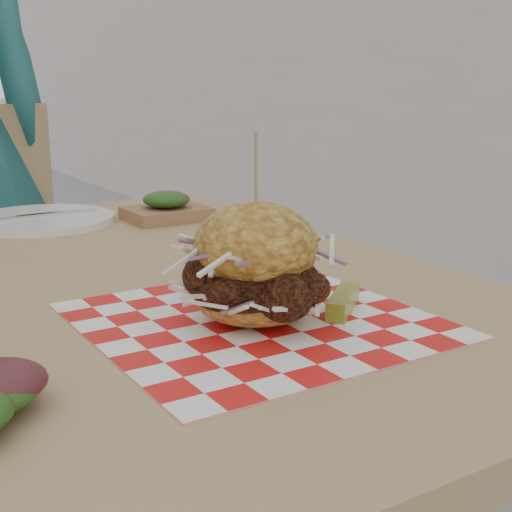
# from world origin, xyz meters

# --- Properties ---
(patio_table) EXTENTS (0.80, 1.20, 0.75)m
(patio_table) POSITION_xyz_m (-0.01, -0.34, 0.67)
(patio_table) COLOR tan
(patio_table) RESTS_ON ground
(paper_liner) EXTENTS (0.36, 0.36, 0.00)m
(paper_liner) POSITION_xyz_m (0.03, -0.59, 0.75)
(paper_liner) COLOR red
(paper_liner) RESTS_ON patio_table
(sandwich) EXTENTS (0.18, 0.18, 0.21)m
(sandwich) POSITION_xyz_m (0.03, -0.59, 0.81)
(sandwich) COLOR gold
(sandwich) RESTS_ON paper_liner
(pickle_spear) EXTENTS (0.09, 0.08, 0.02)m
(pickle_spear) POSITION_xyz_m (0.14, -0.62, 0.76)
(pickle_spear) COLOR olive
(pickle_spear) RESTS_ON paper_liner
(place_setting) EXTENTS (0.27, 0.27, 0.02)m
(place_setting) POSITION_xyz_m (-0.01, 0.09, 0.76)
(place_setting) COLOR white
(place_setting) RESTS_ON patio_table
(kraft_tray) EXTENTS (0.15, 0.12, 0.06)m
(kraft_tray) POSITION_xyz_m (0.20, 0.00, 0.77)
(kraft_tray) COLOR #966544
(kraft_tray) RESTS_ON patio_table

